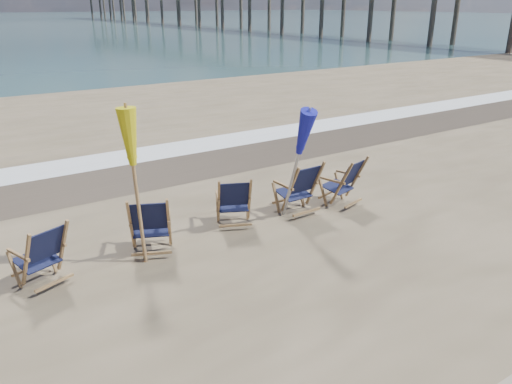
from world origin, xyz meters
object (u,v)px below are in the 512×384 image
beach_chair_1 (169,225)px  umbrella_yellow (133,146)px  beach_chair_4 (357,179)px  beach_chair_3 (315,186)px  umbrella_blue (296,129)px  beach_chair_2 (250,201)px  beach_chair_0 (63,248)px

beach_chair_1 → umbrella_yellow: size_ratio=0.43×
beach_chair_4 → beach_chair_1: bearing=-15.0°
beach_chair_3 → beach_chair_4: (1.02, -0.08, -0.03)m
umbrella_blue → beach_chair_4: bearing=3.2°
beach_chair_1 → beach_chair_4: 4.13m
beach_chair_1 → beach_chair_3: size_ratio=0.97×
beach_chair_3 → umbrella_blue: size_ratio=0.47×
beach_chair_1 → beach_chair_2: bearing=-148.9°
beach_chair_0 → umbrella_yellow: bearing=153.9°
umbrella_blue → beach_chair_3: bearing=15.0°
umbrella_yellow → beach_chair_2: bearing=5.2°
beach_chair_3 → beach_chair_4: beach_chair_3 is taller
beach_chair_0 → beach_chair_1: bearing=154.9°
beach_chair_1 → beach_chair_3: 3.11m
beach_chair_0 → umbrella_blue: (4.06, -0.19, 1.28)m
beach_chair_4 → umbrella_blue: umbrella_blue is taller
beach_chair_0 → umbrella_blue: umbrella_blue is taller
beach_chair_3 → beach_chair_2: bearing=-5.5°
beach_chair_4 → umbrella_blue: (-1.67, -0.09, 1.27)m
beach_chair_2 → beach_chair_4: beach_chair_4 is taller
beach_chair_4 → umbrella_yellow: (-4.60, -0.02, 1.38)m
beach_chair_0 → beach_chair_2: beach_chair_0 is taller
beach_chair_0 → beach_chair_2: bearing=161.1°
beach_chair_4 → umbrella_yellow: 4.80m
beach_chair_1 → beach_chair_2: 1.68m
beach_chair_2 → beach_chair_4: size_ratio=0.96×
beach_chair_4 → umbrella_yellow: size_ratio=0.42×
umbrella_blue → beach_chair_0: bearing=177.3°
beach_chair_2 → beach_chair_3: beach_chair_3 is taller
beach_chair_3 → beach_chair_4: bearing=173.6°
beach_chair_1 → umbrella_blue: size_ratio=0.46×
beach_chair_4 → beach_chair_3: bearing=-20.1°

